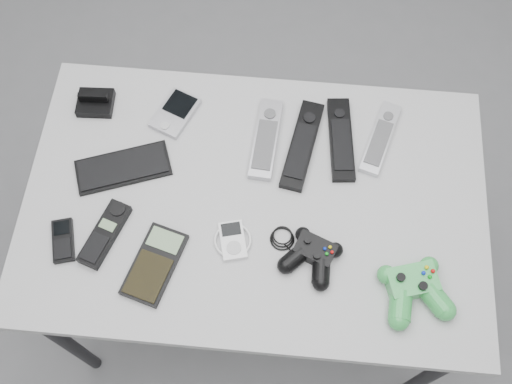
# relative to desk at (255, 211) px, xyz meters

# --- Properties ---
(floor) EXTENTS (3.50, 3.50, 0.00)m
(floor) POSITION_rel_desk_xyz_m (-0.06, -0.02, -0.67)
(floor) COLOR slate
(floor) RESTS_ON ground
(desk) EXTENTS (1.10, 0.70, 0.73)m
(desk) POSITION_rel_desk_xyz_m (0.00, 0.00, 0.00)
(desk) COLOR #A2A2A5
(desk) RESTS_ON floor
(pda_keyboard) EXTENTS (0.24, 0.17, 0.01)m
(pda_keyboard) POSITION_rel_desk_xyz_m (-0.33, 0.05, 0.07)
(pda_keyboard) COLOR black
(pda_keyboard) RESTS_ON desk
(dock_bracket) EXTENTS (0.09, 0.08, 0.05)m
(dock_bracket) POSITION_rel_desk_xyz_m (-0.43, 0.23, 0.09)
(dock_bracket) COLOR black
(dock_bracket) RESTS_ON desk
(pda) EXTENTS (0.12, 0.15, 0.02)m
(pda) POSITION_rel_desk_xyz_m (-0.22, 0.22, 0.07)
(pda) COLOR #A4A3AA
(pda) RESTS_ON desk
(remote_silver_a) EXTENTS (0.07, 0.23, 0.02)m
(remote_silver_a) POSITION_rel_desk_xyz_m (0.01, 0.16, 0.08)
(remote_silver_a) COLOR #A4A3AA
(remote_silver_a) RESTS_ON desk
(remote_black_a) EXTENTS (0.10, 0.25, 0.02)m
(remote_black_a) POSITION_rel_desk_xyz_m (0.10, 0.15, 0.08)
(remote_black_a) COLOR black
(remote_black_a) RESTS_ON desk
(remote_black_b) EXTENTS (0.08, 0.23, 0.02)m
(remote_black_b) POSITION_rel_desk_xyz_m (0.20, 0.18, 0.07)
(remote_black_b) COLOR black
(remote_black_b) RESTS_ON desk
(remote_silver_b) EXTENTS (0.11, 0.21, 0.02)m
(remote_silver_b) POSITION_rel_desk_xyz_m (0.29, 0.19, 0.07)
(remote_silver_b) COLOR #BABAC1
(remote_silver_b) RESTS_ON desk
(mobile_phone) EXTENTS (0.07, 0.11, 0.02)m
(mobile_phone) POSITION_rel_desk_xyz_m (-0.43, -0.15, 0.07)
(mobile_phone) COLOR black
(mobile_phone) RESTS_ON desk
(cordless_handset) EXTENTS (0.10, 0.17, 0.03)m
(cordless_handset) POSITION_rel_desk_xyz_m (-0.33, -0.12, 0.08)
(cordless_handset) COLOR black
(cordless_handset) RESTS_ON desk
(calculator) EXTENTS (0.14, 0.20, 0.02)m
(calculator) POSITION_rel_desk_xyz_m (-0.21, -0.18, 0.07)
(calculator) COLOR black
(calculator) RESTS_ON desk
(mp3_player) EXTENTS (0.11, 0.11, 0.02)m
(mp3_player) POSITION_rel_desk_xyz_m (-0.04, -0.11, 0.07)
(mp3_player) COLOR white
(mp3_player) RESTS_ON desk
(controller_black) EXTENTS (0.25, 0.20, 0.04)m
(controller_black) POSITION_rel_desk_xyz_m (0.14, -0.13, 0.08)
(controller_black) COLOR black
(controller_black) RESTS_ON desk
(controller_green) EXTENTS (0.19, 0.20, 0.05)m
(controller_green) POSITION_rel_desk_xyz_m (0.37, -0.19, 0.09)
(controller_green) COLOR #23803F
(controller_green) RESTS_ON desk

